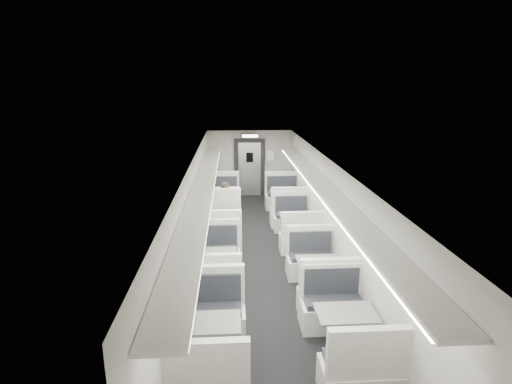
{
  "coord_description": "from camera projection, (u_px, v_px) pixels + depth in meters",
  "views": [
    {
      "loc": [
        -0.66,
        -8.26,
        4.01
      ],
      "look_at": [
        -0.02,
        1.92,
        1.23
      ],
      "focal_mm": 28.0,
      "sensor_mm": 36.0,
      "label": 1
    }
  ],
  "objects": [
    {
      "name": "window_c",
      "position": [
        189.0,
        227.0,
        7.64
      ],
      "size": [
        0.02,
        1.18,
        0.84
      ],
      "primitive_type": "cube",
      "color": "black",
      "rests_on": "room"
    },
    {
      "name": "booth_right_a",
      "position": [
        285.0,
        204.0,
        12.41
      ],
      "size": [
        1.1,
        2.24,
        1.2
      ],
      "color": "white",
      "rests_on": "room"
    },
    {
      "name": "booth_left_b",
      "position": [
        219.0,
        227.0,
        10.34
      ],
      "size": [
        1.12,
        2.26,
        1.21
      ],
      "color": "white",
      "rests_on": "room"
    },
    {
      "name": "wall_notice",
      "position": [
        270.0,
        156.0,
        14.4
      ],
      "size": [
        0.32,
        0.02,
        0.4
      ],
      "primitive_type": "cube",
      "color": "white",
      "rests_on": "room"
    },
    {
      "name": "window_d",
      "position": [
        173.0,
        282.0,
        5.52
      ],
      "size": [
        0.02,
        1.18,
        0.84
      ],
      "primitive_type": "cube",
      "color": "black",
      "rests_on": "room"
    },
    {
      "name": "window_b",
      "position": [
        198.0,
        196.0,
        9.76
      ],
      "size": [
        0.02,
        1.18,
        0.84
      ],
      "primitive_type": "cube",
      "color": "black",
      "rests_on": "room"
    },
    {
      "name": "window_a",
      "position": [
        204.0,
        176.0,
        11.87
      ],
      "size": [
        0.02,
        1.18,
        0.84
      ],
      "primitive_type": "cube",
      "color": "black",
      "rests_on": "room"
    },
    {
      "name": "booth_right_b",
      "position": [
        295.0,
        227.0,
        10.5
      ],
      "size": [
        1.0,
        2.03,
        1.09
      ],
      "color": "white",
      "rests_on": "room"
    },
    {
      "name": "passenger",
      "position": [
        226.0,
        207.0,
        11.06
      ],
      "size": [
        0.53,
        0.37,
        1.41
      ],
      "primitive_type": "imported",
      "rotation": [
        0.0,
        0.0,
        0.06
      ],
      "color": "black",
      "rests_on": "room"
    },
    {
      "name": "booth_right_c",
      "position": [
        318.0,
        277.0,
        7.8
      ],
      "size": [
        1.01,
        2.04,
        1.09
      ],
      "color": "white",
      "rests_on": "room"
    },
    {
      "name": "exit_sign",
      "position": [
        250.0,
        136.0,
        13.69
      ],
      "size": [
        0.62,
        0.12,
        0.16
      ],
      "color": "black",
      "rests_on": "room"
    },
    {
      "name": "booth_right_d",
      "position": [
        345.0,
        334.0,
        5.98
      ],
      "size": [
        1.06,
        2.15,
        1.15
      ],
      "color": "white",
      "rests_on": "room"
    },
    {
      "name": "booth_left_c",
      "position": [
        216.0,
        268.0,
        8.17
      ],
      "size": [
        1.01,
        2.04,
        1.09
      ],
      "color": "white",
      "rests_on": "room"
    },
    {
      "name": "room",
      "position": [
        262.0,
        216.0,
        8.73
      ],
      "size": [
        3.24,
        12.24,
        2.64
      ],
      "color": "black",
      "rests_on": "ground"
    },
    {
      "name": "booth_left_d",
      "position": [
        211.0,
        344.0,
        5.75
      ],
      "size": [
        1.06,
        2.14,
        1.15
      ],
      "color": "white",
      "rests_on": "room"
    },
    {
      "name": "vestibule_door",
      "position": [
        250.0,
        168.0,
        14.48
      ],
      "size": [
        1.1,
        0.13,
        2.1
      ],
      "color": "black",
      "rests_on": "room"
    },
    {
      "name": "booth_left_a",
      "position": [
        221.0,
        206.0,
        12.05
      ],
      "size": [
        1.17,
        2.36,
        1.26
      ],
      "color": "white",
      "rests_on": "room"
    },
    {
      "name": "luggage_rack_right",
      "position": [
        323.0,
        187.0,
        8.33
      ],
      "size": [
        0.46,
        10.4,
        0.09
      ],
      "color": "white",
      "rests_on": "room"
    },
    {
      "name": "luggage_rack_left",
      "position": [
        203.0,
        189.0,
        8.18
      ],
      "size": [
        0.46,
        10.4,
        0.09
      ],
      "color": "white",
      "rests_on": "room"
    }
  ]
}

